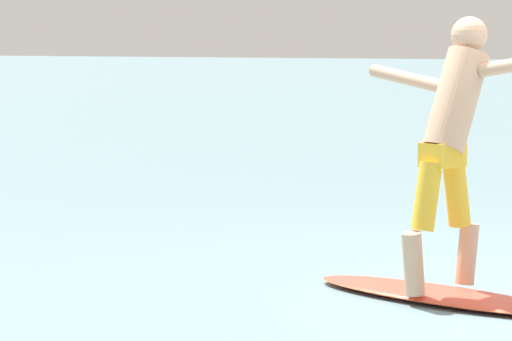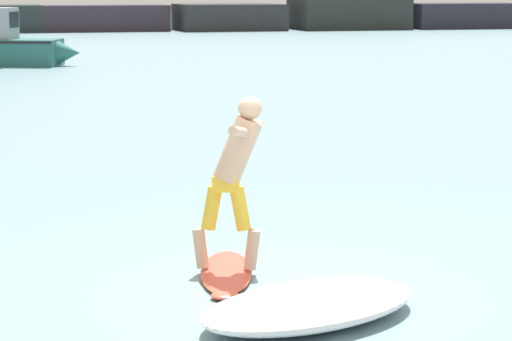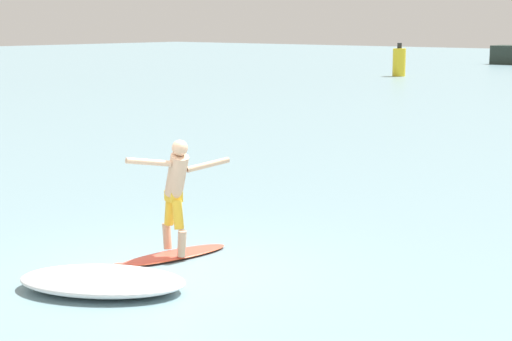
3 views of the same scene
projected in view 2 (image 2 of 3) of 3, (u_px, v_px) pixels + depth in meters
ground_plane at (279, 286)px, 12.18m from camera, size 200.00×200.00×0.00m
rock_jetty_breakwater at (235, 17)px, 74.26m from camera, size 67.76×5.09×1.86m
surfboard at (226, 272)px, 12.61m from camera, size 0.88×2.11×0.21m
surfer at (236, 167)px, 12.45m from camera, size 0.91×1.63×1.81m
wave_foam_at_tail at (310, 305)px, 10.95m from camera, size 2.67×2.30×0.28m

